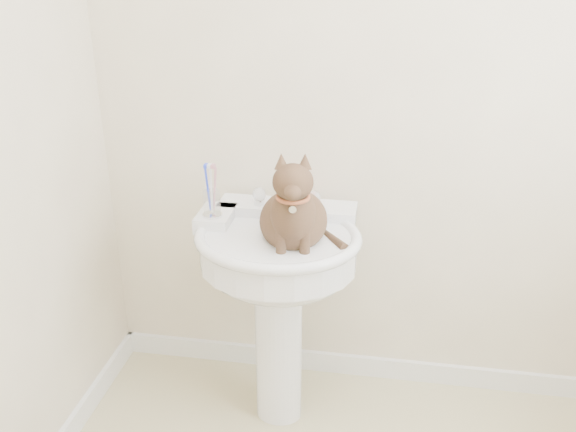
% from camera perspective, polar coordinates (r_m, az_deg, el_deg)
% --- Properties ---
extents(wall_back, '(2.20, 0.00, 2.50)m').
position_cam_1_polar(wall_back, '(2.17, 10.18, 12.58)').
color(wall_back, beige).
rests_on(wall_back, ground).
extents(baseboard_back, '(2.20, 0.02, 0.09)m').
position_cam_1_polar(baseboard_back, '(2.66, 8.27, -13.81)').
color(baseboard_back, white).
rests_on(baseboard_back, floor).
extents(pedestal_sink, '(0.58, 0.57, 0.80)m').
position_cam_1_polar(pedestal_sink, '(2.13, -0.97, -5.05)').
color(pedestal_sink, white).
rests_on(pedestal_sink, floor).
extents(faucet, '(0.28, 0.12, 0.14)m').
position_cam_1_polar(faucet, '(2.17, -0.25, 1.70)').
color(faucet, silver).
rests_on(faucet, pedestal_sink).
extents(soap_bar, '(0.10, 0.08, 0.03)m').
position_cam_1_polar(soap_bar, '(2.24, 1.26, 1.81)').
color(soap_bar, '#D84A2F').
rests_on(soap_bar, pedestal_sink).
extents(toothbrush_cup, '(0.07, 0.07, 0.18)m').
position_cam_1_polar(toothbrush_cup, '(2.12, -7.13, 1.25)').
color(toothbrush_cup, silver).
rests_on(toothbrush_cup, pedestal_sink).
extents(cat, '(0.25, 0.31, 0.45)m').
position_cam_1_polar(cat, '(1.98, 0.51, 0.07)').
color(cat, '#503220').
rests_on(cat, pedestal_sink).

